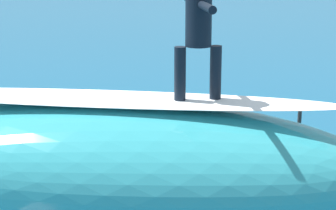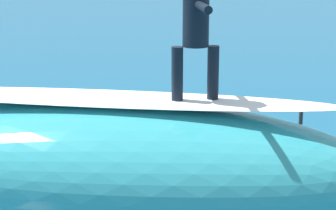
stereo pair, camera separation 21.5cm
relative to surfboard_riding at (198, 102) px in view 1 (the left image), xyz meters
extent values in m
plane|color=#145175|center=(1.74, -2.55, -2.03)|extent=(120.00, 120.00, 0.00)
ellipsoid|color=teal|center=(1.29, -0.29, -1.03)|extent=(8.53, 4.57, 1.99)
ellipsoid|color=white|center=(1.29, -0.29, 0.00)|extent=(6.94, 2.50, 0.08)
ellipsoid|color=#E0563D|center=(0.00, 0.00, 0.00)|extent=(1.91, 0.62, 0.07)
cylinder|color=black|center=(0.26, 0.02, 0.42)|extent=(0.16, 0.16, 0.77)
cylinder|color=black|center=(-0.26, -0.02, 0.42)|extent=(0.16, 0.16, 0.77)
cylinder|color=black|center=(0.00, 0.00, 1.15)|extent=(0.39, 0.39, 0.69)
cylinder|color=black|center=(-0.04, 0.49, 1.39)|extent=(0.16, 0.63, 0.11)
cylinder|color=black|center=(0.04, -0.49, 1.39)|extent=(0.16, 0.63, 0.11)
ellipsoid|color=#E0563D|center=(0.49, -3.68, -1.99)|extent=(1.00, 2.49, 0.08)
cylinder|color=black|center=(0.49, -3.68, -1.79)|extent=(0.48, 0.92, 0.31)
sphere|color=#936B4C|center=(0.39, -3.16, -1.73)|extent=(0.22, 0.22, 0.22)
cylinder|color=black|center=(0.74, -4.45, -1.88)|extent=(0.28, 0.74, 0.14)
cylinder|color=black|center=(0.56, -4.49, -1.88)|extent=(0.28, 0.74, 0.14)
sphere|color=red|center=(-2.23, -2.23, -1.66)|extent=(0.74, 0.74, 0.74)
cylinder|color=#262626|center=(-2.23, -2.23, -1.03)|extent=(0.07, 0.07, 0.52)
ellipsoid|color=white|center=(1.34, -4.98, -1.94)|extent=(0.88, 0.73, 0.17)
camera|label=1|loc=(1.23, 8.47, 2.28)|focal=66.54mm
camera|label=2|loc=(1.02, 8.49, 2.28)|focal=66.54mm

